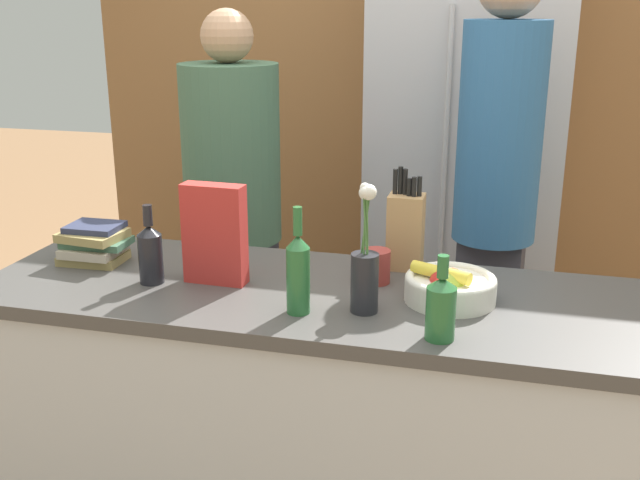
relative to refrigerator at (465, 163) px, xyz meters
The scene contains 14 objects.
kitchen_island 1.49m from the refrigerator, 103.09° to the right, with size 1.89×0.64×0.90m.
back_wall_wood 0.56m from the refrigerator, 130.98° to the left, with size 3.09×0.12×2.60m.
refrigerator is the anchor object (origin of this frame).
fruit_bowl 1.34m from the refrigerator, 87.34° to the right, with size 0.24×0.24×0.10m.
knife_block 1.11m from the refrigerator, 94.82° to the right, with size 0.10×0.09×0.31m.
flower_vase 1.47m from the refrigerator, 95.65° to the right, with size 0.07×0.07×0.34m.
cereal_box 1.48m from the refrigerator, 113.65° to the right, with size 0.18×0.07×0.29m.
coffee_mug 1.25m from the refrigerator, 97.20° to the right, with size 0.12×0.08×0.10m.
book_stack 1.65m from the refrigerator, 128.37° to the right, with size 0.21×0.16×0.12m.
bottle_oil 1.58m from the refrigerator, 87.76° to the right, with size 0.07×0.07×0.21m.
bottle_vinegar 1.54m from the refrigerator, 101.48° to the right, with size 0.06×0.06×0.28m.
bottle_wine 1.60m from the refrigerator, 118.71° to the right, with size 0.07×0.07×0.23m.
person_at_sink 1.04m from the refrigerator, 142.40° to the right, with size 0.37×0.37×1.64m.
person_in_blue 0.68m from the refrigerator, 77.22° to the right, with size 0.28×0.28×1.82m.
Camera 1 is at (0.51, -1.87, 1.66)m, focal length 42.00 mm.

